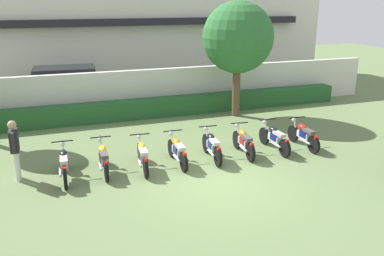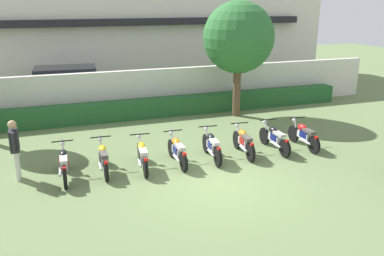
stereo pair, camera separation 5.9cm
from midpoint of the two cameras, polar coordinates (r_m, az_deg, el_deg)
name	(u,v)px [view 1 (the left image)]	position (r m, az deg, el deg)	size (l,w,h in m)	color
ground	(218,184)	(11.35, 3.46, -7.72)	(60.00, 60.00, 0.00)	#607547
building	(114,23)	(25.07, -10.78, 14.14)	(23.79, 6.50, 7.08)	silver
compound_wall	(147,91)	(18.21, -6.40, 5.06)	(22.60, 0.30, 1.94)	silver
hedge_row	(151,108)	(17.68, -5.79, 2.79)	(18.08, 0.70, 0.79)	#235628
parked_car	(69,88)	(19.91, -16.76, 5.39)	(4.61, 2.32, 1.89)	silver
tree_far_side	(238,38)	(17.41, 6.28, 12.35)	(2.96, 2.96, 4.82)	brown
motorcycle_in_row_0	(64,164)	(11.98, -17.46, -4.76)	(0.60, 1.93, 0.98)	black
motorcycle_in_row_1	(103,158)	(12.15, -12.34, -4.10)	(0.60, 1.87, 0.95)	black
motorcycle_in_row_2	(142,155)	(12.21, -7.03, -3.73)	(0.60, 1.88, 0.94)	black
motorcycle_in_row_3	(177,150)	(12.49, -2.19, -3.11)	(0.60, 1.83, 0.95)	black
motorcycle_in_row_4	(212,146)	(12.86, 2.64, -2.45)	(0.60, 1.87, 0.97)	black
motorcycle_in_row_5	(244,141)	(13.32, 7.04, -1.87)	(0.60, 1.82, 0.96)	black
motorcycle_in_row_6	(274,138)	(13.87, 11.24, -1.32)	(0.60, 1.93, 0.95)	black
motorcycle_in_row_7	(303,135)	(14.40, 15.10, -0.91)	(0.60, 1.83, 0.95)	black
inspector_person	(15,145)	(12.21, -23.53, -2.19)	(0.23, 0.69, 1.71)	silver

